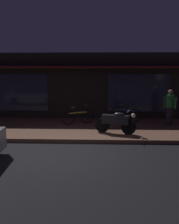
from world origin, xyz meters
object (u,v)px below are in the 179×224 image
Objects in this scene: bicycle_parked at (126,114)px; bicycle_extra at (78,117)px; motorcycle at (116,122)px; person_bystander at (170,107)px.

bicycle_parked is 0.97× the size of bicycle_extra.
motorcycle is 2.56m from bicycle_parked.
bicycle_parked and bicycle_extra have the same top height.
bicycle_parked is 0.87× the size of person_bystander.
motorcycle is 1.15× the size of bicycle_parked.
person_bystander is at bearing -24.59° from bicycle_parked.
person_bystander reaches higher than bicycle_parked.
motorcycle is 3.07m from person_bystander.
bicycle_parked is 2.19m from person_bystander.
motorcycle is at bearing -148.68° from person_bystander.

